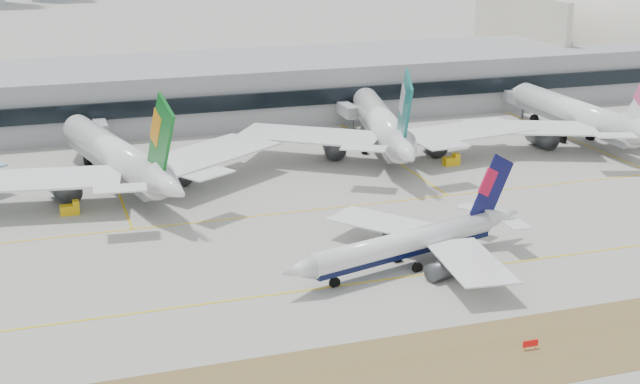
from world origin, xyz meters
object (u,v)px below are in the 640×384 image
object	(u,v)px
taxiing_airliner	(412,243)
widebody_eva	(118,158)
terminal	(197,90)
hangar	(629,73)
widebody_china_air	(581,117)
widebody_cathay	(383,127)

from	to	relation	value
taxiing_airliner	widebody_eva	bearing A→B (deg)	-70.08
widebody_eva	terminal	bearing A→B (deg)	-37.73
widebody_eva	terminal	distance (m)	66.24
widebody_eva	hangar	xyz separation A→B (m)	(182.05, 80.42, -6.41)
terminal	hangar	bearing A→B (deg)	7.43
widebody_china_air	widebody_cathay	bearing A→B (deg)	84.49
taxiing_airliner	widebody_eva	xyz separation A→B (m)	(-39.75, 55.54, 2.68)
taxiing_airliner	terminal	world-z (taller)	taxiing_airliner
taxiing_airliner	widebody_cathay	world-z (taller)	widebody_cathay
taxiing_airliner	widebody_cathay	distance (m)	67.57
taxiing_airliner	widebody_china_air	xyz separation A→B (m)	(70.85, 59.45, 2.44)
terminal	taxiing_airliner	bearing A→B (deg)	-83.95
widebody_eva	widebody_cathay	size ratio (longest dim) A/B	0.99
widebody_eva	widebody_china_air	world-z (taller)	widebody_eva
widebody_cathay	widebody_eva	bearing A→B (deg)	110.37
widebody_eva	widebody_china_air	size ratio (longest dim) A/B	1.01
taxiing_airliner	widebody_eva	world-z (taller)	widebody_eva
widebody_eva	widebody_china_air	bearing A→B (deg)	-101.18
taxiing_airliner	widebody_china_air	size ratio (longest dim) A/B	0.70
taxiing_airliner	terminal	bearing A→B (deg)	-99.63
widebody_cathay	taxiing_airliner	bearing A→B (deg)	174.07
terminal	hangar	distance (m)	156.05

